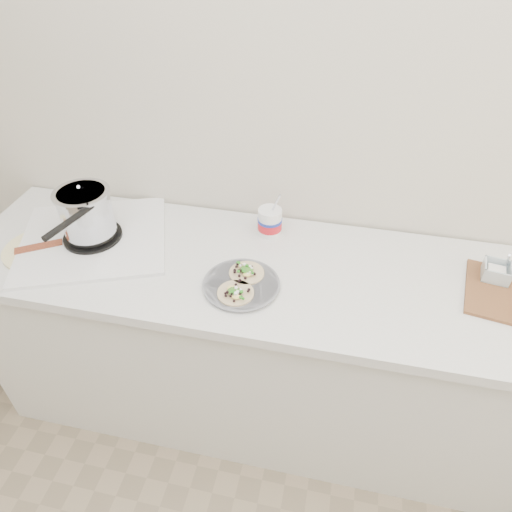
% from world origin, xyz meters
% --- Properties ---
extents(counter, '(2.44, 0.66, 0.90)m').
position_xyz_m(counter, '(0.00, 1.43, 0.45)').
color(counter, silver).
rests_on(counter, ground).
extents(stove, '(0.69, 0.66, 0.26)m').
position_xyz_m(stove, '(-0.75, 1.43, 0.99)').
color(stove, silver).
rests_on(stove, counter).
extents(taco_plate, '(0.27, 0.27, 0.04)m').
position_xyz_m(taco_plate, '(-0.13, 1.30, 0.92)').
color(taco_plate, slate).
rests_on(taco_plate, counter).
extents(tub, '(0.10, 0.10, 0.21)m').
position_xyz_m(tub, '(-0.09, 1.62, 0.97)').
color(tub, white).
rests_on(tub, counter).
extents(bacon_plate, '(0.26, 0.26, 0.02)m').
position_xyz_m(bacon_plate, '(-0.92, 1.33, 0.91)').
color(bacon_plate, beige).
rests_on(bacon_plate, counter).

